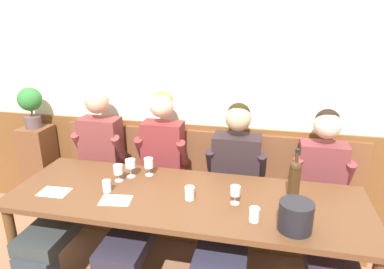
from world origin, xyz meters
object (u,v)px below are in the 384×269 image
Objects in this scene: wine_glass_left_end at (235,192)px; potted_plant at (30,103)px; wall_bench at (203,204)px; wine_glass_by_bottle at (130,164)px; wine_bottle_green_tall at (295,178)px; water_tumbler_left at (254,215)px; person_center_left_seat at (231,193)px; dining_table at (186,205)px; wine_glass_right_end at (149,164)px; person_left_seat at (325,204)px; water_tumbler_right at (107,186)px; ice_bucket at (296,216)px; person_center_right_seat at (85,173)px; person_right_seat at (152,181)px; wine_glass_mid_right at (118,170)px; water_tumbler_center at (190,193)px.

potted_plant reaches higher than wine_glass_left_end.
wall_bench reaches higher than wine_glass_by_bottle.
water_tumbler_left is (-0.25, -0.36, -0.10)m from wine_bottle_green_tall.
wine_bottle_green_tall is at bearing -23.16° from person_center_left_seat.
wine_glass_by_bottle is at bearing 157.08° from water_tumbler_left.
wine_bottle_green_tall is 2.82× the size of wine_glass_left_end.
water_tumbler_left is at bearing -22.92° from wine_glass_by_bottle.
dining_table is 6.96× the size of wine_bottle_green_tall.
person_left_seat is at bearing 2.58° from wine_glass_right_end.
wall_bench is 1.92m from potted_plant.
wall_bench is 32.18× the size of water_tumbler_right.
dining_table is at bearing 156.46° from water_tumbler_left.
ice_bucket is 2.64m from potted_plant.
wall_bench is 7.79× the size of wine_bottle_green_tall.
person_center_right_seat is 10.44× the size of wine_glass_left_end.
person_left_seat is at bearing -1.07° from person_center_left_seat.
dining_table is 12.44× the size of ice_bucket.
potted_plant reaches higher than ice_bucket.
water_tumbler_right is at bearing -116.25° from person_right_seat.
wine_glass_right_end reaches higher than wine_glass_left_end.
wall_bench is 21.94× the size of wine_glass_left_end.
potted_plant is at bearing 158.25° from ice_bucket.
water_tumbler_left is at bearing 170.79° from ice_bucket.
person_left_seat is at bearing -20.12° from wall_bench.
water_tumbler_left is (0.98, -0.41, -0.06)m from wine_glass_by_bottle.
wall_bench reaches higher than wine_glass_mid_right.
wine_glass_right_end is (-0.71, 0.29, 0.01)m from wine_glass_left_end.
wine_bottle_green_tall is 2.48× the size of wine_glass_by_bottle.
dining_table is 17.27× the size of wine_glass_by_bottle.
ice_bucket is 1.42× the size of wine_glass_right_end.
wine_glass_mid_right is at bearing -178.75° from wine_bottle_green_tall.
wine_glass_right_end is at bearing -83.66° from person_right_seat.
dining_table is 1.91m from potted_plant.
wine_glass_mid_right is at bearing 86.40° from water_tumbler_right.
water_tumbler_right is (0.41, -0.41, 0.13)m from person_center_right_seat.
wall_bench reaches higher than ice_bucket.
person_right_seat reaches higher than water_tumbler_right.
person_right_seat reaches higher than person_center_left_seat.
wine_glass_left_end is 0.32m from water_tumbler_center.
person_center_right_seat is 1.74m from wine_bottle_green_tall.
potted_plant is (-1.14, 0.78, 0.36)m from water_tumbler_right.
person_center_left_seat is at bearing 126.60° from ice_bucket.
wine_glass_right_end is 0.39m from water_tumbler_right.
wine_glass_right_end is (0.01, -0.08, 0.19)m from person_right_seat.
person_center_left_seat is at bearing 109.69° from water_tumbler_left.
wine_glass_by_bottle is at bearing 73.87° from water_tumbler_right.
water_tumbler_left is at bearing -125.01° from wine_bottle_green_tall.
wine_bottle_green_tall reaches higher than wine_glass_right_end.
wall_bench is 7.08× the size of potted_plant.
water_tumbler_right is at bearing -177.76° from wine_glass_left_end.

